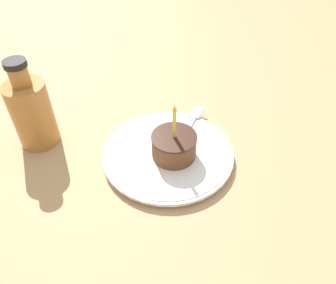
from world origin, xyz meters
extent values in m
cube|color=tan|center=(0.00, 0.00, -0.02)|extent=(2.40, 2.40, 0.04)
cylinder|color=white|center=(0.01, -0.03, 0.01)|extent=(0.26, 0.26, 0.02)
cylinder|color=white|center=(0.01, -0.03, 0.01)|extent=(0.27, 0.27, 0.01)
cylinder|color=brown|center=(0.02, -0.01, 0.04)|extent=(0.09, 0.09, 0.05)
cylinder|color=#381E14|center=(0.02, -0.01, 0.07)|extent=(0.09, 0.09, 0.00)
cylinder|color=#EAD84C|center=(0.02, -0.01, 0.10)|extent=(0.01, 0.01, 0.06)
cone|color=yellow|center=(0.02, -0.01, 0.14)|extent=(0.01, 0.01, 0.01)
cube|color=silver|center=(-0.04, -0.02, 0.02)|extent=(0.14, 0.03, 0.00)
cube|color=silver|center=(-0.13, -0.03, 0.02)|extent=(0.05, 0.03, 0.00)
cylinder|color=#B27233|center=(0.11, -0.30, 0.07)|extent=(0.08, 0.08, 0.14)
cylinder|color=#B27233|center=(0.11, -0.30, 0.16)|extent=(0.04, 0.04, 0.04)
cylinder|color=black|center=(0.11, -0.30, 0.19)|extent=(0.04, 0.04, 0.01)
camera|label=1|loc=(0.43, 0.21, 0.49)|focal=35.00mm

